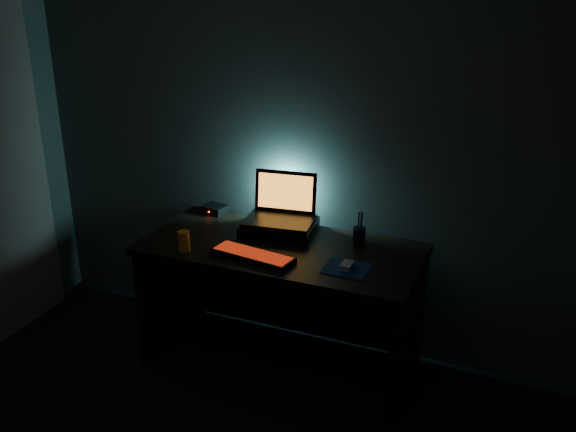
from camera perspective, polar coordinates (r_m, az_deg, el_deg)
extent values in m
cube|color=#49534F|center=(3.61, 1.74, 6.89)|extent=(3.50, 0.00, 2.50)
cube|color=black|center=(3.45, -0.61, -2.99)|extent=(1.50, 0.70, 0.04)
cube|color=black|center=(3.92, -10.23, -6.26)|extent=(0.06, 0.64, 0.71)
cube|color=black|center=(3.45, 10.52, -10.52)|extent=(0.06, 0.64, 0.71)
cube|color=black|center=(3.89, 1.33, -6.14)|extent=(1.38, 0.02, 0.65)
cube|color=black|center=(3.61, -0.78, -0.98)|extent=(0.43, 0.35, 0.06)
cube|color=black|center=(3.60, -0.78, -0.41)|extent=(0.41, 0.30, 0.02)
cube|color=black|center=(3.67, -0.22, 2.20)|extent=(0.36, 0.09, 0.24)
cube|color=orange|center=(3.66, -0.25, 2.16)|extent=(0.32, 0.07, 0.20)
cube|color=black|center=(3.31, -3.14, -3.51)|extent=(0.46, 0.21, 0.03)
cube|color=red|center=(3.31, -3.15, -3.30)|extent=(0.44, 0.18, 0.00)
cube|color=navy|center=(3.21, 5.25, -4.66)|extent=(0.22, 0.20, 0.00)
cube|color=#99999E|center=(3.20, 5.26, -4.41)|extent=(0.05, 0.09, 0.03)
cylinder|color=black|center=(3.47, 6.35, -1.77)|extent=(0.08, 0.08, 0.10)
cylinder|color=#F99E0D|center=(3.41, -9.23, -2.21)|extent=(0.07, 0.07, 0.11)
cube|color=black|center=(3.92, -6.54, 0.62)|extent=(0.15, 0.13, 0.05)
sphere|color=#FF0C07|center=(3.88, -7.05, 0.37)|extent=(0.01, 0.01, 0.01)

